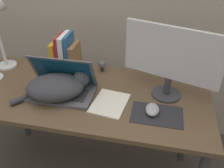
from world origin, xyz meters
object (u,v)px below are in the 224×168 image
computer_mouse (152,109)px  book_row (66,54)px  external_monitor (172,59)px  laptop (62,86)px  webcam (102,65)px  cat (57,87)px  notepad (110,103)px

computer_mouse → book_row: book_row is taller
external_monitor → computer_mouse: size_ratio=4.98×
laptop → computer_mouse: size_ratio=3.73×
computer_mouse → webcam: 0.50m
book_row → laptop: bearing=-75.0°
cat → book_row: size_ratio=1.62×
laptop → cat: size_ratio=0.93×
book_row → webcam: 0.25m
external_monitor → notepad: 0.40m
computer_mouse → notepad: size_ratio=0.42×
cat → webcam: (0.18, 0.32, -0.02)m
computer_mouse → webcam: bearing=134.9°
book_row → notepad: size_ratio=1.03×
cat → external_monitor: size_ratio=0.80×
cat → notepad: 0.30m
laptop → webcam: size_ratio=4.84×
external_monitor → computer_mouse: external_monitor is taller
laptop → notepad: size_ratio=1.55×
laptop → notepad: bearing=-8.8°
laptop → computer_mouse: laptop is taller
notepad → laptop: bearing=171.2°
cat → laptop: bearing=76.9°
computer_mouse → external_monitor: bearing=68.6°
laptop → webcam: (0.17, 0.28, 0.01)m
webcam → computer_mouse: bearing=-45.1°
webcam → notepad: bearing=-69.4°
book_row → webcam: (0.24, 0.01, -0.06)m
external_monitor → computer_mouse: 0.28m
cat → notepad: (0.30, -0.01, -0.06)m
laptop → cat: 0.04m
computer_mouse → book_row: bearing=150.2°
notepad → book_row: bearing=139.2°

